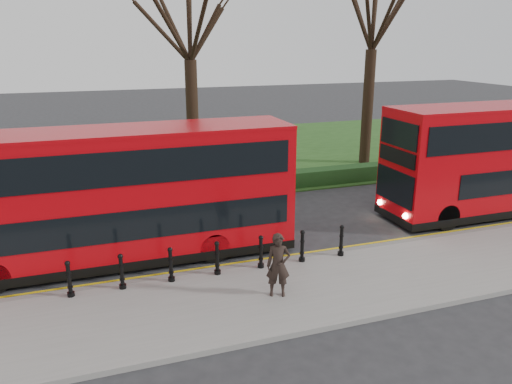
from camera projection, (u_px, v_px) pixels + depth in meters
name	position (u px, v px, depth m)	size (l,w,h in m)	color
ground	(201.00, 261.00, 16.16)	(120.00, 120.00, 0.00)	#28282B
pavement	(226.00, 304.00, 13.43)	(60.00, 4.00, 0.15)	gray
kerb	(208.00, 272.00, 15.24)	(60.00, 0.25, 0.16)	slate
grass_verge	(144.00, 160.00, 29.71)	(60.00, 18.00, 0.06)	#204517
hedge	(166.00, 192.00, 22.19)	(60.00, 0.90, 0.80)	black
yellow_line_outer	(206.00, 270.00, 15.53)	(60.00, 0.10, 0.01)	yellow
yellow_line_inner	(204.00, 267.00, 15.71)	(60.00, 0.10, 0.01)	yellow
tree_mid	(189.00, 18.00, 23.52)	(6.93, 6.93, 10.83)	black
tree_right	(374.00, 9.00, 26.48)	(7.41, 7.41, 11.58)	black
bollard_row	(217.00, 259.00, 14.82)	(8.44, 0.15, 1.00)	black
bus_lead	(123.00, 197.00, 15.67)	(10.77, 2.47, 4.28)	#B2040B
bus_rear	(512.00, 158.00, 20.43)	(11.12, 2.55, 4.43)	#B2040B
pedestrian	(278.00, 265.00, 13.48)	(0.65, 0.43, 1.79)	black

